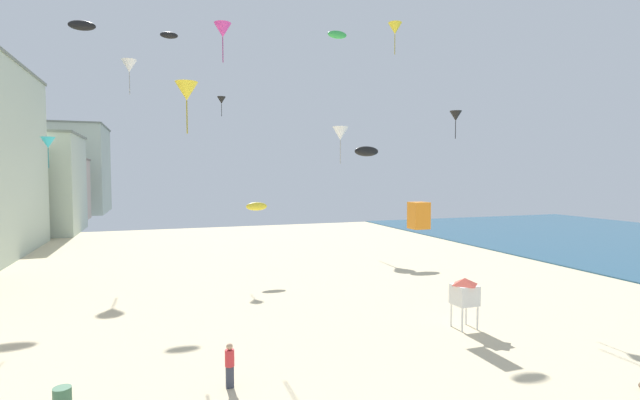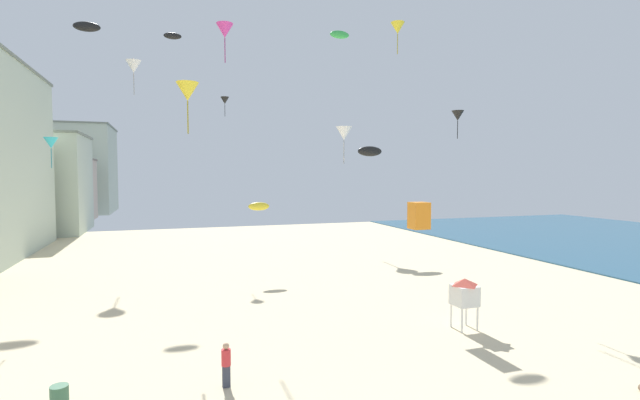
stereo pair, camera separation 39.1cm
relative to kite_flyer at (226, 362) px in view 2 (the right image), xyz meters
The scene contains 20 objects.
boardwalk_hotel_far 56.83m from the kite_flyer, 111.77° to the left, with size 17.93×12.62×13.06m.
boardwalk_hotel_distant 71.85m from the kite_flyer, 107.01° to the left, with size 14.86×12.63×10.40m.
boardwalk_hotel_furthest 89.98m from the kite_flyer, 103.53° to the left, with size 17.91×18.33×17.44m.
kite_flyer is the anchor object (origin of this frame).
lifeguard_stand 12.38m from the kite_flyer, 12.31° to the left, with size 1.10×1.10×2.55m.
beach_trash_bin 5.37m from the kite_flyer, behind, with size 0.56×0.56×0.90m, color #3D6B4C.
kite_white_delta 36.26m from the kite_flyer, 98.49° to the left, with size 1.44×1.44×3.27m.
kite_black_parafoil 32.44m from the kite_flyer, 92.58° to the left, with size 1.51×0.42×0.59m.
kite_black_parafoil_2 37.75m from the kite_flyer, 105.57° to the left, with size 2.32×0.64×0.90m.
kite_cyan_delta 18.80m from the kite_flyer, 120.11° to the left, with size 0.80×0.80×1.81m.
kite_yellow_delta 30.42m from the kite_flyer, 47.61° to the left, with size 1.12×1.12×2.56m.
kite_green_parafoil 27.41m from the kite_flyer, 57.92° to the left, with size 1.58×0.44×0.61m.
kite_white_delta_2 35.76m from the kite_flyer, 61.40° to the left, with size 1.74×1.74×3.96m.
kite_black_delta 22.41m from the kite_flyer, 31.31° to the left, with size 0.82×0.82×1.87m.
kite_black_parafoil_3 32.09m from the kite_flyer, 55.80° to the left, with size 2.57×0.71×1.00m.
kite_magenta_delta 24.35m from the kite_flyer, 82.73° to the left, with size 1.21×1.21×2.76m.
kite_black_delta_2 30.68m from the kite_flyer, 82.98° to the left, with size 0.80×0.80×1.81m.
kite_yellow_delta_2 15.79m from the kite_flyer, 93.76° to the left, with size 1.27×1.27×2.90m.
kite_orange_box 12.90m from the kite_flyer, 25.18° to the left, with size 0.92×0.92×1.44m.
kite_yellow_parafoil 19.82m from the kite_flyer, 75.52° to the left, with size 1.64×0.46×0.64m.
Camera 2 is at (-5.94, -8.36, 7.72)m, focal length 25.92 mm.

